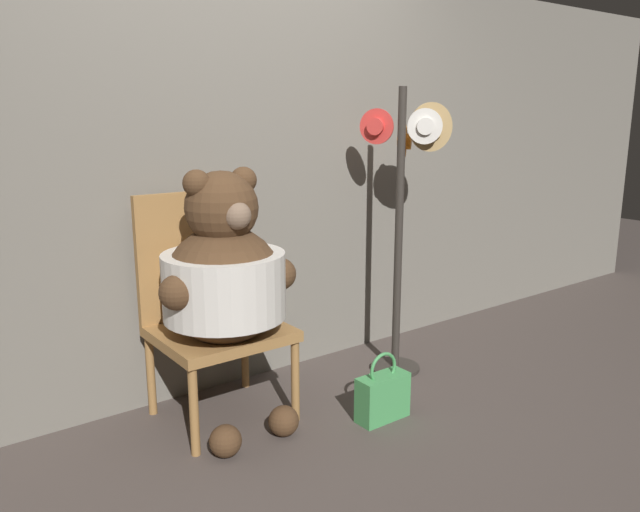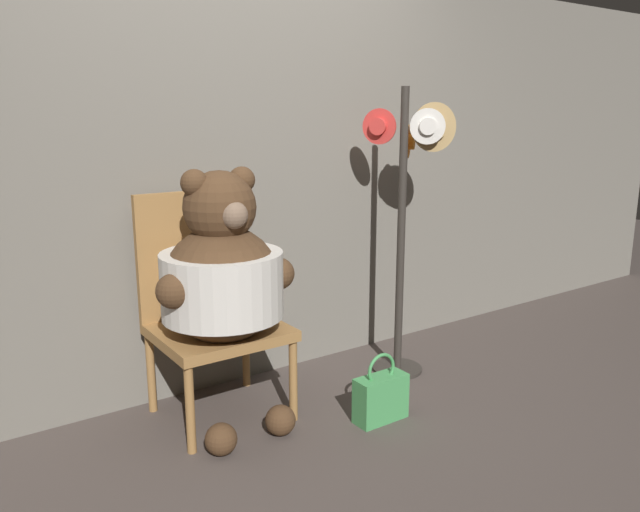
# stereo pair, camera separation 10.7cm
# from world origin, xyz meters

# --- Properties ---
(ground_plane) EXTENTS (14.00, 14.00, 0.00)m
(ground_plane) POSITION_xyz_m (0.00, 0.00, 0.00)
(ground_plane) COLOR #4C423D
(wall_back) EXTENTS (8.00, 0.10, 2.21)m
(wall_back) POSITION_xyz_m (0.00, 0.61, 1.11)
(wall_back) COLOR slate
(wall_back) RESTS_ON ground_plane
(chair) EXTENTS (0.58, 0.53, 1.07)m
(chair) POSITION_xyz_m (-0.24, 0.33, 0.55)
(chair) COLOR #9E703D
(chair) RESTS_ON ground_plane
(teddy_bear) EXTENTS (0.67, 0.59, 1.21)m
(teddy_bear) POSITION_xyz_m (-0.26, 0.14, 0.72)
(teddy_bear) COLOR #4C331E
(teddy_bear) RESTS_ON ground_plane
(hat_display_rack) EXTENTS (0.44, 0.35, 1.57)m
(hat_display_rack) POSITION_xyz_m (0.87, 0.15, 0.93)
(hat_display_rack) COLOR #332D28
(hat_display_rack) RESTS_ON ground_plane
(handbag_on_ground) EXTENTS (0.26, 0.11, 0.34)m
(handbag_on_ground) POSITION_xyz_m (0.36, -0.25, 0.12)
(handbag_on_ground) COLOR #479E56
(handbag_on_ground) RESTS_ON ground_plane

